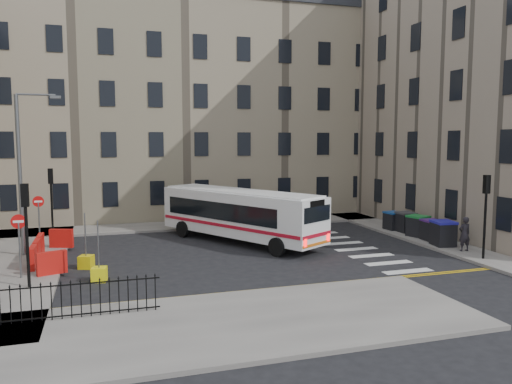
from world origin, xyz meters
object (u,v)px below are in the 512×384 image
bollard_yellow (86,262)px  bollard_chevron (99,274)px  streetlamp (20,172)px  wheelie_bin_e (393,221)px  bus (240,213)px  wheelie_bin_a (443,233)px  pedestrian (465,234)px  wheelie_bin_b (431,230)px  wheelie_bin_c (418,226)px  wheelie_bin_d (406,222)px

bollard_yellow → bollard_chevron: bearing=-76.5°
streetlamp → bollard_chevron: streetlamp is taller
wheelie_bin_e → bollard_yellow: wheelie_bin_e is taller
streetlamp → bus: 11.73m
bus → wheelie_bin_a: bus is taller
wheelie_bin_a → pedestrian: size_ratio=0.77×
wheelie_bin_e → bollard_yellow: (-18.69, -3.79, -0.43)m
wheelie_bin_b → wheelie_bin_c: bearing=95.3°
pedestrian → bollard_yellow: 18.99m
bus → wheelie_bin_c: bearing=-41.9°
bollard_yellow → bus: bearing=22.8°
wheelie_bin_e → bollard_yellow: size_ratio=1.91×
pedestrian → wheelie_bin_c: bearing=-88.1°
bollard_yellow → bollard_chevron: (0.58, -2.42, 0.00)m
wheelie_bin_b → pedestrian: bearing=-89.3°
streetlamp → bollard_chevron: size_ratio=13.57×
wheelie_bin_a → bollard_yellow: wheelie_bin_a is taller
bus → wheelie_bin_d: size_ratio=8.49×
bus → bollard_yellow: 9.17m
wheelie_bin_a → wheelie_bin_c: (0.26, 2.65, -0.05)m
bollard_chevron → wheelie_bin_b: bearing=7.9°
wheelie_bin_b → bollard_chevron: 18.50m
bus → wheelie_bin_a: 11.35m
wheelie_bin_b → wheelie_bin_e: wheelie_bin_b is taller
wheelie_bin_c → bollard_yellow: size_ratio=2.33×
streetlamp → wheelie_bin_b: 22.45m
wheelie_bin_d → bollard_chevron: bearing=-165.0°
streetlamp → wheelie_bin_b: streetlamp is taller
wheelie_bin_a → wheelie_bin_c: bearing=93.3°
wheelie_bin_d → wheelie_bin_e: size_ratio=1.09×
wheelie_bin_a → wheelie_bin_b: (0.31, 1.43, -0.09)m
wheelie_bin_b → wheelie_bin_d: 2.72m
wheelie_bin_c → wheelie_bin_d: bearing=65.4°
wheelie_bin_b → bollard_yellow: bearing=-176.5°
bus → wheelie_bin_c: size_ratio=7.59×
bollard_yellow → wheelie_bin_e: bearing=11.5°
streetlamp → bus: (11.42, 0.42, -2.63)m
wheelie_bin_c → wheelie_bin_a: bearing=-114.5°
wheelie_bin_b → wheelie_bin_d: (0.10, 2.71, 0.03)m
bus → wheelie_bin_d: 10.71m
wheelie_bin_e → wheelie_bin_b: bearing=-92.5°
wheelie_bin_c → bollard_chevron: bearing=172.7°
streetlamp → bollard_chevron: bearing=-56.5°
wheelie_bin_c → streetlamp: bearing=156.5°
wheelie_bin_c → wheelie_bin_e: bearing=74.8°
wheelie_bin_b → wheelie_bin_e: size_ratio=1.04×
wheelie_bin_d → bollard_yellow: wheelie_bin_d is taller
wheelie_bin_e → bollard_chevron: 19.15m
bollard_chevron → bus: bearing=37.3°
wheelie_bin_c → bollard_chevron: 18.66m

